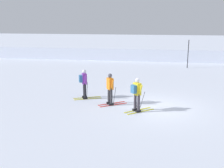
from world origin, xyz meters
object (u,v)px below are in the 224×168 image
skier_purple (84,83)px  trail_marker_pole (188,54)px  skier_yellow (137,93)px  skier_orange (110,88)px

skier_purple → trail_marker_pole: 12.92m
skier_purple → trail_marker_pole: bearing=57.2°
skier_yellow → skier_orange: (-1.46, 0.91, -0.04)m
skier_purple → skier_orange: bearing=-28.4°
skier_orange → trail_marker_pole: trail_marker_pole is taller
skier_yellow → trail_marker_pole: trail_marker_pole is taller
skier_purple → trail_marker_pole: trail_marker_pole is taller
skier_yellow → trail_marker_pole: size_ratio=0.66×
trail_marker_pole → skier_orange: bearing=-114.5°
skier_orange → trail_marker_pole: (5.35, 11.75, 0.38)m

